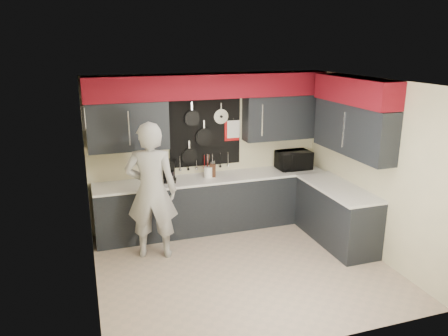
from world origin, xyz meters
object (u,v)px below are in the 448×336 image
object	(u,v)px
utensil_crock	(208,172)
microwave	(294,160)
knife_block	(213,171)
person	(152,191)
coffee_maker	(170,170)

from	to	relation	value
utensil_crock	microwave	bearing A→B (deg)	0.30
knife_block	utensil_crock	world-z (taller)	knife_block
utensil_crock	person	bearing A→B (deg)	-147.28
knife_block	utensil_crock	xyz separation A→B (m)	(-0.08, -0.01, -0.02)
utensil_crock	coffee_maker	xyz separation A→B (m)	(-0.64, 0.01, 0.09)
knife_block	utensil_crock	distance (m)	0.08
utensil_crock	coffee_maker	bearing A→B (deg)	179.49
microwave	person	distance (m)	2.70
microwave	person	world-z (taller)	person
microwave	person	xyz separation A→B (m)	(-2.62, -0.68, -0.06)
microwave	utensil_crock	xyz separation A→B (m)	(-1.57, -0.01, -0.07)
coffee_maker	person	bearing A→B (deg)	-106.00
knife_block	coffee_maker	world-z (taller)	coffee_maker
knife_block	utensil_crock	size ratio (longest dim) A/B	1.20
microwave	coffee_maker	world-z (taller)	coffee_maker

